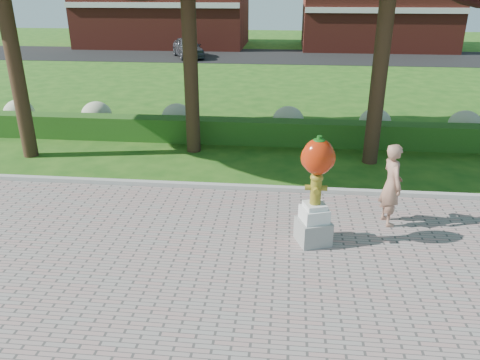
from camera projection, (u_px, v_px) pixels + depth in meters
The scene contains 10 objects.
ground at pixel (234, 251), 9.45m from camera, with size 100.00×100.00×0.00m, color #1E4F13.
curb at pixel (247, 188), 12.17m from camera, with size 40.00×0.18×0.15m, color #ADADA5.
lawn_hedge at pixel (258, 132), 15.72m from camera, with size 24.00×0.70×0.80m, color #244B15.
hydrangea_row at pixel (276, 120), 16.52m from camera, with size 20.10×1.10×0.99m.
street at pixel (277, 56), 35.14m from camera, with size 50.00×8.00×0.02m, color black.
building_left at pixel (164, 3), 40.25m from camera, with size 14.00×8.00×7.00m, color maroon.
building_right at pixel (377, 8), 38.65m from camera, with size 12.00×8.00×6.40m, color maroon.
hydrant_sculpture at pixel (316, 188), 9.23m from camera, with size 0.79×0.79×2.29m.
woman at pixel (392, 185), 10.13m from camera, with size 0.67×0.44×1.85m, color #A6755F.
parked_car at pixel (188, 47), 34.21m from camera, with size 1.71×4.24×1.44m, color #42444A.
Camera 1 is at (0.96, -8.11, 4.96)m, focal length 35.00 mm.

